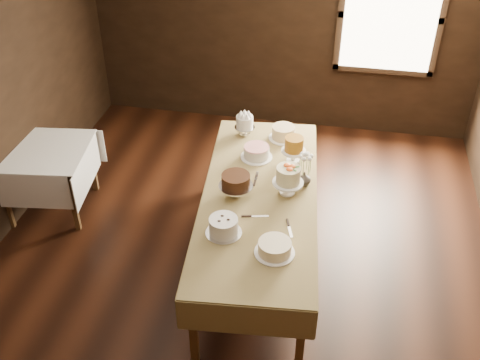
# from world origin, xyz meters

# --- Properties ---
(floor) EXTENTS (5.00, 6.00, 0.01)m
(floor) POSITION_xyz_m (0.00, 0.00, 0.00)
(floor) COLOR black
(floor) RESTS_ON ground
(wall_back) EXTENTS (5.00, 0.02, 2.80)m
(wall_back) POSITION_xyz_m (0.00, 3.00, 1.40)
(wall_back) COLOR black
(wall_back) RESTS_ON ground
(window) EXTENTS (1.10, 0.05, 1.30)m
(window) POSITION_xyz_m (1.30, 2.94, 1.60)
(window) COLOR #FFEABF
(window) RESTS_ON wall_back
(display_table) EXTENTS (1.29, 2.76, 0.83)m
(display_table) POSITION_xyz_m (0.19, 0.17, 0.77)
(display_table) COLOR #4A2F15
(display_table) RESTS_ON ground
(side_table) EXTENTS (1.02, 1.02, 0.76)m
(side_table) POSITION_xyz_m (-2.19, 0.59, 0.67)
(side_table) COLOR #4A2F15
(side_table) RESTS_ON ground
(cake_meringue) EXTENTS (0.22, 0.22, 0.23)m
(cake_meringue) POSITION_xyz_m (-0.15, 1.20, 0.93)
(cake_meringue) COLOR silver
(cake_meringue) RESTS_ON display_table
(cake_speckled) EXTENTS (0.31, 0.31, 0.14)m
(cake_speckled) POSITION_xyz_m (0.27, 1.20, 0.90)
(cake_speckled) COLOR white
(cake_speckled) RESTS_ON display_table
(cake_lattice) EXTENTS (0.35, 0.35, 0.12)m
(cake_lattice) POSITION_xyz_m (0.05, 0.78, 0.88)
(cake_lattice) COLOR white
(cake_lattice) RESTS_ON display_table
(cake_caramel) EXTENTS (0.26, 0.26, 0.28)m
(cake_caramel) POSITION_xyz_m (0.42, 0.79, 0.95)
(cake_caramel) COLOR white
(cake_caramel) RESTS_ON display_table
(cake_chocolate) EXTENTS (0.36, 0.36, 0.23)m
(cake_chocolate) POSITION_xyz_m (-0.03, 0.13, 0.93)
(cake_chocolate) COLOR silver
(cake_chocolate) RESTS_ON display_table
(cake_flowers) EXTENTS (0.31, 0.31, 0.29)m
(cake_flowers) POSITION_xyz_m (0.44, 0.25, 0.96)
(cake_flowers) COLOR white
(cake_flowers) RESTS_ON display_table
(cake_swirl) EXTENTS (0.31, 0.31, 0.16)m
(cake_swirl) POSITION_xyz_m (-0.02, -0.42, 0.90)
(cake_swirl) COLOR silver
(cake_swirl) RESTS_ON display_table
(cake_cream) EXTENTS (0.35, 0.35, 0.12)m
(cake_cream) POSITION_xyz_m (0.44, -0.58, 0.88)
(cake_cream) COLOR white
(cake_cream) RESTS_ON display_table
(cake_server_a) EXTENTS (0.24, 0.08, 0.01)m
(cake_server_a) POSITION_xyz_m (0.25, -0.14, 0.83)
(cake_server_a) COLOR silver
(cake_server_a) RESTS_ON display_table
(cake_server_b) EXTENTS (0.09, 0.24, 0.01)m
(cake_server_b) POSITION_xyz_m (0.53, -0.29, 0.83)
(cake_server_b) COLOR silver
(cake_server_b) RESTS_ON display_table
(cake_server_c) EXTENTS (0.03, 0.24, 0.01)m
(cake_server_c) POSITION_xyz_m (0.11, 0.46, 0.83)
(cake_server_c) COLOR silver
(cake_server_c) RESTS_ON display_table
(cake_server_d) EXTENTS (0.19, 0.18, 0.01)m
(cake_server_d) POSITION_xyz_m (0.51, 0.51, 0.83)
(cake_server_d) COLOR silver
(cake_server_d) RESTS_ON display_table
(flower_vase) EXTENTS (0.18, 0.18, 0.14)m
(flower_vase) POSITION_xyz_m (0.57, 0.41, 0.90)
(flower_vase) COLOR #2D2823
(flower_vase) RESTS_ON display_table
(flower_bouquet) EXTENTS (0.14, 0.14, 0.20)m
(flower_bouquet) POSITION_xyz_m (0.57, 0.41, 1.08)
(flower_bouquet) COLOR white
(flower_bouquet) RESTS_ON flower_vase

